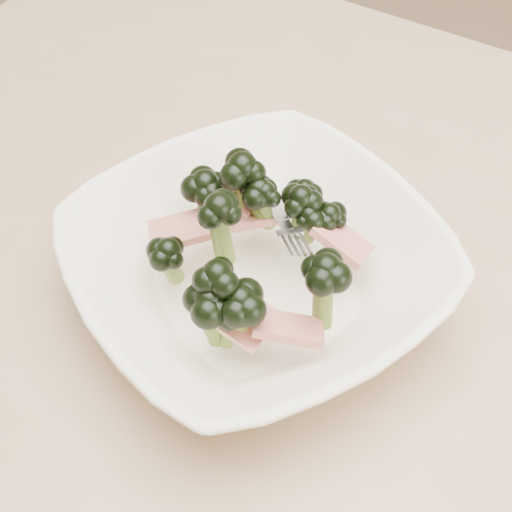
% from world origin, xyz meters
% --- Properties ---
extents(dining_table, '(1.20, 0.80, 0.75)m').
position_xyz_m(dining_table, '(0.00, 0.00, 0.65)').
color(dining_table, tan).
rests_on(dining_table, ground).
extents(broccoli_dish, '(0.38, 0.38, 0.12)m').
position_xyz_m(broccoli_dish, '(-0.07, -0.07, 0.79)').
color(broccoli_dish, white).
rests_on(broccoli_dish, dining_table).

